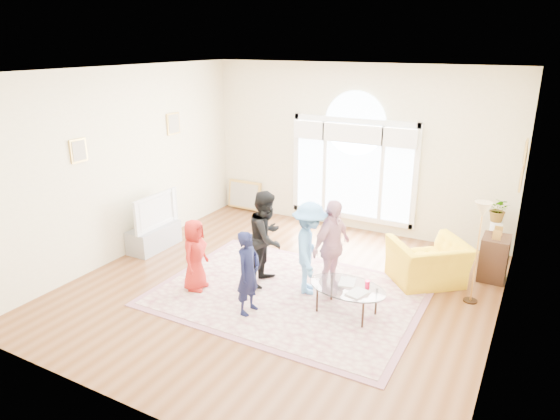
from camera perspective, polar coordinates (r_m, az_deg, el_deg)
The scene contains 18 objects.
ground at distance 7.67m, azimuth -0.03°, elevation -8.98°, with size 6.00×6.00×0.00m, color #5D3316.
room_shell at distance 9.58m, azimuth 8.19°, elevation 6.52°, with size 6.00×6.00×6.00m.
area_rug at distance 7.50m, azimuth 0.92°, elevation -9.59°, with size 3.60×2.60×0.02m, color beige.
rug_border at distance 7.51m, azimuth 0.92°, elevation -9.62°, with size 3.80×2.80×0.01m, color #945E6B.
tv_console at distance 9.30m, azimuth -14.19°, elevation -3.02°, with size 0.45×1.00×0.42m, color gray.
television at distance 9.12m, azimuth -14.41°, elevation -0.02°, with size 0.17×1.06×0.61m.
coffee_table at distance 6.90m, azimuth 7.68°, elevation -8.82°, with size 1.17×0.83×0.54m.
armchair at distance 8.03m, azimuth 16.57°, elevation -5.78°, with size 1.06×0.93×0.69m, color gold.
side_cabinet at distance 8.53m, azimuth 23.26°, elevation -5.05°, with size 0.40×0.50×0.70m, color black.
floor_lamp at distance 7.34m, azimuth 22.06°, elevation -0.85°, with size 0.25×0.25×1.51m.
plant_pedestal at distance 9.23m, azimuth 23.28°, elevation -3.27°, with size 0.20×0.20×0.70m, color white.
potted_plant at distance 9.05m, azimuth 23.74°, elevation 0.05°, with size 0.38×0.33×0.43m, color #33722D.
leaning_picture at distance 11.13m, azimuth -4.03°, elevation 0.03°, with size 0.80×0.05×0.62m, color tan.
child_red at distance 7.52m, azimuth -9.71°, elevation -5.07°, with size 0.54×0.35×1.10m, color #AA1D17.
child_navy at distance 6.79m, azimuth -3.65°, elevation -7.17°, with size 0.43×0.28×1.18m, color #111535.
child_black at distance 7.55m, azimuth -1.54°, elevation -3.18°, with size 0.71×0.55×1.46m, color black.
child_pink at distance 7.30m, azimuth 5.91°, elevation -4.24°, with size 0.84×0.35×1.43m, color #D397AA.
child_blue at distance 7.29m, azimuth 3.39°, elevation -4.37°, with size 0.90×0.52×1.39m, color #5797DA.
Camera 1 is at (3.24, -5.96, 3.59)m, focal length 32.00 mm.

